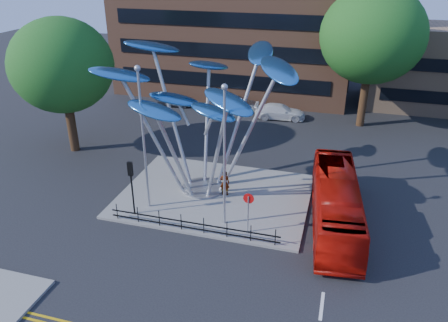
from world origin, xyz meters
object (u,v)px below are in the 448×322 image
(tree_left, at_px, (62,66))
(traffic_light_island, at_px, (131,177))
(no_entry_sign_island, at_px, (248,206))
(red_bus, at_px, (336,203))
(street_lamp_left, at_px, (143,128))
(parked_car_right, at_px, (280,112))
(tree_right, at_px, (373,36))
(parked_car_mid, at_px, (237,104))
(leaf_sculpture, at_px, (200,90))
(parked_car_left, at_px, (174,100))
(street_lamp_right, at_px, (224,145))
(pedestrian, at_px, (225,183))

(tree_left, bearing_deg, traffic_light_island, -39.81)
(traffic_light_island, bearing_deg, no_entry_sign_island, 0.13)
(red_bus, bearing_deg, street_lamp_left, -178.98)
(tree_left, xyz_separation_m, parked_car_right, (14.63, 11.75, -6.10))
(tree_right, height_order, parked_car_mid, tree_right)
(leaf_sculpture, bearing_deg, street_lamp_left, -127.40)
(parked_car_right, bearing_deg, tree_left, 122.29)
(traffic_light_island, xyz_separation_m, red_bus, (11.60, 2.38, -1.19))
(street_lamp_left, height_order, red_bus, street_lamp_left)
(parked_car_left, bearing_deg, street_lamp_right, -156.82)
(tree_right, relative_size, parked_car_right, 2.54)
(leaf_sculpture, bearing_deg, traffic_light_island, -125.04)
(red_bus, height_order, parked_car_left, red_bus)
(tree_right, distance_m, parked_car_left, 19.93)
(street_lamp_left, bearing_deg, street_lamp_right, -5.71)
(no_entry_sign_island, bearing_deg, traffic_light_island, -179.87)
(no_entry_sign_island, bearing_deg, tree_right, 72.88)
(leaf_sculpture, distance_m, street_lamp_left, 4.28)
(no_entry_sign_island, xyz_separation_m, pedestrian, (-2.38, 3.64, -0.81))
(pedestrian, bearing_deg, traffic_light_island, 33.25)
(street_lamp_left, bearing_deg, tree_right, 55.95)
(parked_car_mid, height_order, parked_car_right, parked_car_right)
(street_lamp_left, height_order, parked_car_left, street_lamp_left)
(traffic_light_island, height_order, no_entry_sign_island, traffic_light_island)
(no_entry_sign_island, bearing_deg, pedestrian, 123.19)
(street_lamp_right, xyz_separation_m, pedestrian, (-0.88, 3.16, -4.09))
(parked_car_right, bearing_deg, red_bus, -166.99)
(street_lamp_left, xyz_separation_m, street_lamp_right, (5.00, -0.50, -0.26))
(traffic_light_island, bearing_deg, street_lamp_right, 5.19)
(red_bus, xyz_separation_m, parked_car_left, (-17.10, 17.64, -0.78))
(street_lamp_right, height_order, parked_car_right, street_lamp_right)
(leaf_sculpture, height_order, red_bus, leaf_sculpture)
(traffic_light_island, bearing_deg, parked_car_left, 105.37)
(street_lamp_right, bearing_deg, parked_car_mid, 102.42)
(red_bus, bearing_deg, traffic_light_island, -174.47)
(leaf_sculpture, bearing_deg, parked_car_right, 79.87)
(pedestrian, bearing_deg, parked_car_mid, -83.34)
(street_lamp_left, distance_m, parked_car_left, 20.50)
(no_entry_sign_island, bearing_deg, parked_car_mid, 106.11)
(traffic_light_island, height_order, parked_car_left, traffic_light_island)
(tree_right, xyz_separation_m, tree_left, (-22.00, -12.00, -1.24))
(tree_right, bearing_deg, pedestrian, -117.89)
(street_lamp_left, bearing_deg, pedestrian, 32.86)
(street_lamp_left, xyz_separation_m, pedestrian, (4.12, 2.66, -4.35))
(tree_right, bearing_deg, parked_car_right, -178.09)
(no_entry_sign_island, bearing_deg, street_lamp_left, 171.39)
(street_lamp_left, bearing_deg, traffic_light_island, -116.57)
(parked_car_left, bearing_deg, parked_car_right, -100.20)
(no_entry_sign_island, relative_size, pedestrian, 1.43)
(parked_car_left, bearing_deg, parked_car_mid, -93.35)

